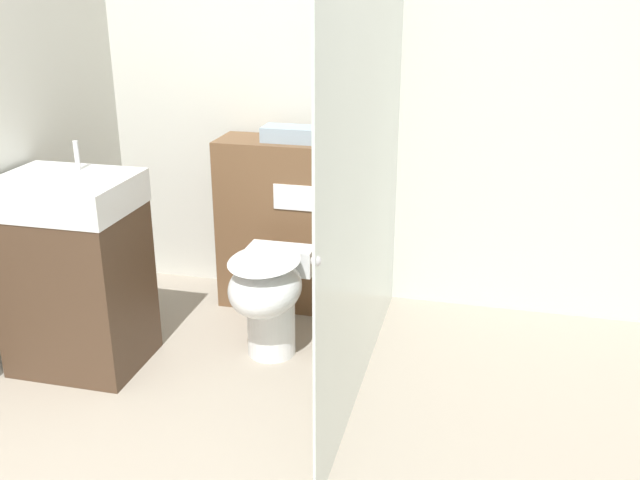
% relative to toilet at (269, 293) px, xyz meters
% --- Properties ---
extents(wall_back, '(8.00, 0.06, 2.50)m').
position_rel_toilet_xyz_m(wall_back, '(0.09, 0.87, 0.90)').
color(wall_back, silver).
rests_on(wall_back, ground_plane).
extents(partition_panel, '(0.94, 0.33, 0.98)m').
position_rel_toilet_xyz_m(partition_panel, '(-0.00, 0.63, 0.14)').
color(partition_panel, brown).
rests_on(partition_panel, ground_plane).
extents(shower_glass, '(0.04, 1.89, 2.04)m').
position_rel_toilet_xyz_m(shower_glass, '(0.50, -0.11, 0.67)').
color(shower_glass, silver).
rests_on(shower_glass, ground_plane).
extents(toilet, '(0.35, 0.57, 0.55)m').
position_rel_toilet_xyz_m(toilet, '(0.00, 0.00, 0.00)').
color(toilet, white).
rests_on(toilet, ground_plane).
extents(sink_vanity, '(0.62, 0.49, 1.10)m').
position_rel_toilet_xyz_m(sink_vanity, '(-0.88, -0.28, 0.14)').
color(sink_vanity, '#473323').
rests_on(sink_vanity, ground_plane).
extents(hair_drier, '(0.17, 0.09, 0.13)m').
position_rel_toilet_xyz_m(hair_drier, '(0.33, 0.64, 0.71)').
color(hair_drier, '#2D2D33').
rests_on(hair_drier, partition_panel).
extents(folded_towel, '(0.30, 0.16, 0.08)m').
position_rel_toilet_xyz_m(folded_towel, '(-0.05, 0.62, 0.67)').
color(folded_towel, '#8C9EAD').
rests_on(folded_towel, partition_panel).
extents(spare_toilet_roll, '(0.12, 0.12, 0.11)m').
position_rel_toilet_xyz_m(spare_toilet_roll, '(0.32, -0.01, -0.29)').
color(spare_toilet_roll, white).
rests_on(spare_toilet_roll, ground_plane).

